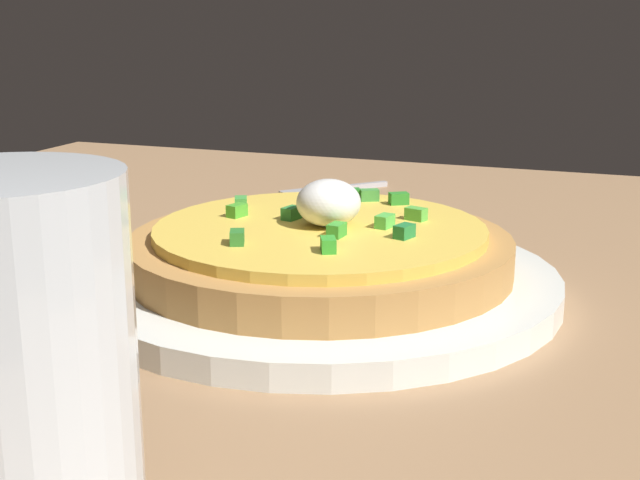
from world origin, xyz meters
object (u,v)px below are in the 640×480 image
plate (320,282)px  napkin (15,194)px  pizza (320,248)px  cup_near (15,387)px  fork (326,190)px

plate → napkin: plate is taller
plate → pizza: (0.01, -0.02, 2.26)cm
napkin → plate: bearing=-114.9°
cup_near → napkin: 59.33cm
cup_near → fork: bearing=10.1°
cup_near → fork: size_ratio=1.36×
pizza → napkin: 41.62cm
plate → cup_near: size_ratio=2.35×
cup_near → pizza: bearing=-0.3°
plate → cup_near: cup_near is taller
cup_near → napkin: bearing=39.4°
plate → cup_near: 28.59cm
fork → plate: bearing=61.4°
pizza → plate: bearing=132.2°
pizza → cup_near: 28.31cm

